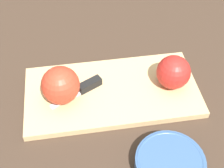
{
  "coord_description": "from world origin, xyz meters",
  "views": [
    {
      "loc": [
        0.06,
        0.5,
        0.58
      ],
      "look_at": [
        0.0,
        0.0,
        0.04
      ],
      "focal_mm": 50.0,
      "sensor_mm": 36.0,
      "label": 1
    }
  ],
  "objects_px": {
    "apple_half_left": "(173,71)",
    "apple_half_right": "(61,85)",
    "bowl": "(170,164)",
    "knife": "(87,86)"
  },
  "relations": [
    {
      "from": "knife",
      "to": "apple_half_right",
      "type": "bearing_deg",
      "value": -9.44
    },
    {
      "from": "apple_half_left",
      "to": "bowl",
      "type": "height_order",
      "value": "apple_half_left"
    },
    {
      "from": "knife",
      "to": "bowl",
      "type": "xyz_separation_m",
      "value": [
        -0.15,
        0.22,
        -0.01
      ]
    },
    {
      "from": "apple_half_left",
      "to": "knife",
      "type": "relative_size",
      "value": 0.63
    },
    {
      "from": "apple_half_right",
      "to": "bowl",
      "type": "bearing_deg",
      "value": -113.19
    },
    {
      "from": "apple_half_left",
      "to": "apple_half_right",
      "type": "height_order",
      "value": "apple_half_right"
    },
    {
      "from": "apple_half_right",
      "to": "bowl",
      "type": "height_order",
      "value": "apple_half_right"
    },
    {
      "from": "apple_half_left",
      "to": "apple_half_right",
      "type": "relative_size",
      "value": 0.92
    },
    {
      "from": "apple_half_right",
      "to": "knife",
      "type": "bearing_deg",
      "value": -49.64
    },
    {
      "from": "apple_half_left",
      "to": "knife",
      "type": "bearing_deg",
      "value": -153.5
    }
  ]
}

